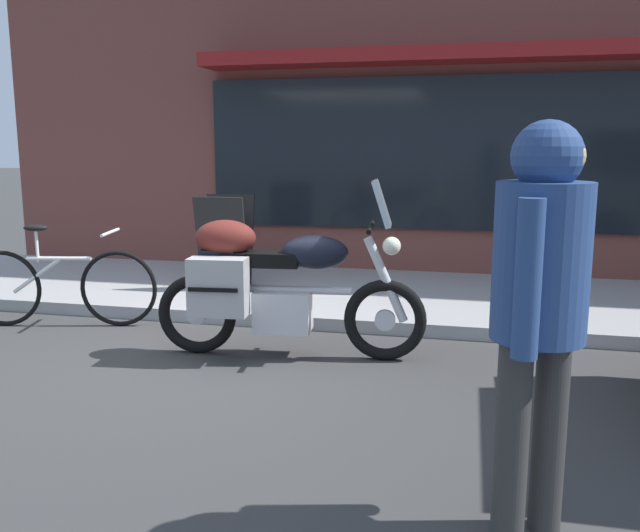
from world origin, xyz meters
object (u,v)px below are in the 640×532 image
(touring_motorcycle, at_px, (272,282))
(pedestrian_walking, at_px, (540,284))
(parked_bicycle, at_px, (60,285))
(sandwich_board_sign, at_px, (225,241))

(touring_motorcycle, xyz_separation_m, pedestrian_walking, (1.78, -2.10, 0.49))
(touring_motorcycle, relative_size, pedestrian_walking, 1.22)
(parked_bicycle, height_order, pedestrian_walking, pedestrian_walking)
(pedestrian_walking, bearing_deg, touring_motorcycle, 130.20)
(parked_bicycle, height_order, sandwich_board_sign, sandwich_board_sign)
(touring_motorcycle, height_order, parked_bicycle, touring_motorcycle)
(pedestrian_walking, height_order, sandwich_board_sign, pedestrian_walking)
(touring_motorcycle, height_order, sandwich_board_sign, touring_motorcycle)
(touring_motorcycle, bearing_deg, parked_bicycle, 168.31)
(touring_motorcycle, distance_m, parked_bicycle, 2.23)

